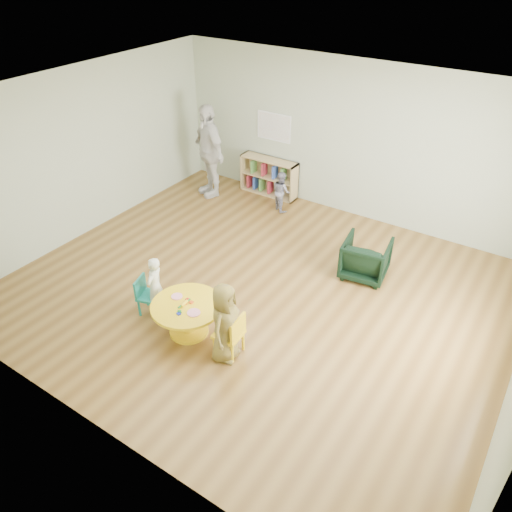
# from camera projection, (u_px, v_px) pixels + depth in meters

# --- Properties ---
(room) EXTENTS (7.10, 7.00, 2.80)m
(room) POSITION_uv_depth(u_px,v_px,m) (260.00, 174.00, 6.42)
(room) COLOR brown
(room) RESTS_ON ground
(activity_table) EXTENTS (0.94, 0.94, 0.51)m
(activity_table) POSITION_uv_depth(u_px,v_px,m) (187.00, 313.00, 6.53)
(activity_table) COLOR yellow
(activity_table) RESTS_ON ground
(kid_chair_left) EXTENTS (0.37, 0.37, 0.56)m
(kid_chair_left) POSITION_uv_depth(u_px,v_px,m) (147.00, 294.00, 6.91)
(kid_chair_left) COLOR #167E72
(kid_chair_left) RESTS_ON ground
(kid_chair_right) EXTENTS (0.35, 0.35, 0.61)m
(kid_chair_right) POSITION_uv_depth(u_px,v_px,m) (232.00, 334.00, 6.20)
(kid_chair_right) COLOR yellow
(kid_chair_right) RESTS_ON ground
(bookshelf) EXTENTS (1.20, 0.30, 0.75)m
(bookshelf) POSITION_uv_depth(u_px,v_px,m) (269.00, 176.00, 10.00)
(bookshelf) COLOR tan
(bookshelf) RESTS_ON ground
(alphabet_poster) EXTENTS (0.74, 0.01, 0.54)m
(alphabet_poster) POSITION_uv_depth(u_px,v_px,m) (274.00, 127.00, 9.54)
(alphabet_poster) COLOR white
(alphabet_poster) RESTS_ON ground
(armchair) EXTENTS (0.77, 0.78, 0.63)m
(armchair) POSITION_uv_depth(u_px,v_px,m) (366.00, 258.00, 7.63)
(armchair) COLOR black
(armchair) RESTS_ON ground
(child_left) EXTENTS (0.28, 0.36, 0.89)m
(child_left) POSITION_uv_depth(u_px,v_px,m) (155.00, 286.00, 6.83)
(child_left) COLOR silver
(child_left) RESTS_ON ground
(child_right) EXTENTS (0.44, 0.59, 1.10)m
(child_right) POSITION_uv_depth(u_px,v_px,m) (225.00, 323.00, 6.04)
(child_right) COLOR gold
(child_right) RESTS_ON ground
(toddler) EXTENTS (0.47, 0.44, 0.77)m
(toddler) POSITION_uv_depth(u_px,v_px,m) (281.00, 191.00, 9.40)
(toddler) COLOR #1A1B42
(toddler) RESTS_ON ground
(adult_caretaker) EXTENTS (1.16, 0.87, 1.83)m
(adult_caretaker) POSITION_uv_depth(u_px,v_px,m) (209.00, 151.00, 9.68)
(adult_caretaker) COLOR silver
(adult_caretaker) RESTS_ON ground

